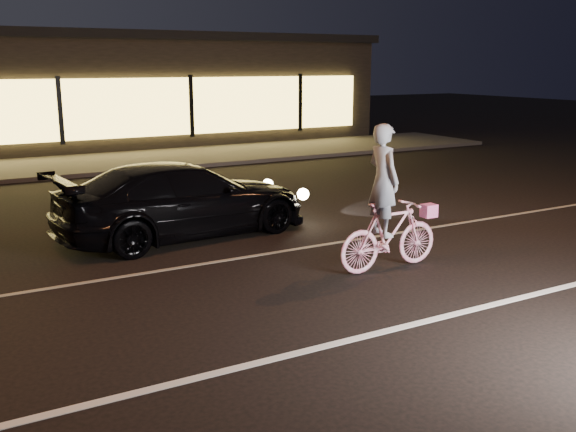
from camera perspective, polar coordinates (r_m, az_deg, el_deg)
ground at (r=8.60m, az=-1.08°, el=-7.60°), size 90.00×90.00×0.00m
lane_stripe_near at (r=7.42m, az=4.50°, el=-11.18°), size 60.00×0.12×0.01m
lane_stripe_far at (r=10.31m, az=-6.34°, el=-4.05°), size 60.00×0.10×0.01m
sidewalk at (r=20.66m, az=-18.38°, el=4.31°), size 30.00×4.00×0.12m
storefront at (r=26.35m, az=-21.29°, el=10.48°), size 25.40×8.42×4.20m
cyclist at (r=9.80m, az=8.86°, el=-0.26°), size 1.78×0.61×2.24m
sedan at (r=11.78m, az=-9.24°, el=1.45°), size 4.84×2.37×1.36m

